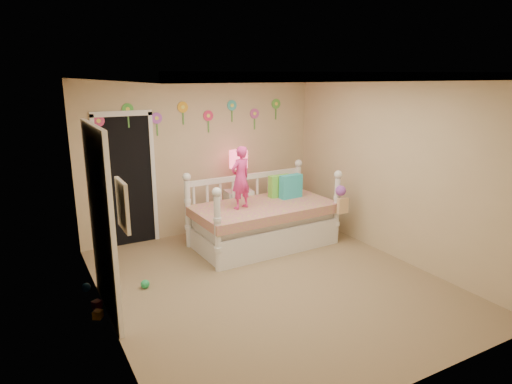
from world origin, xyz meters
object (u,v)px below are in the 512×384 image
daybed (263,208)px  nightstand (239,211)px  table_lamp (238,164)px  child (241,178)px

daybed → nightstand: daybed is taller
daybed → table_lamp: size_ratio=3.28×
nightstand → child: bearing=-107.2°
daybed → table_lamp: (-0.06, 0.72, 0.57)m
nightstand → table_lamp: 0.80m
daybed → nightstand: size_ratio=3.02×
child → table_lamp: 0.82m
daybed → child: child is taller
child → daybed: bearing=166.6°
nightstand → daybed: bearing=-78.1°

